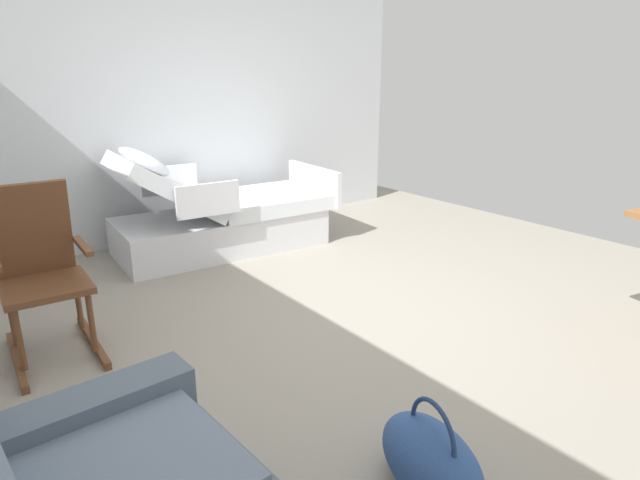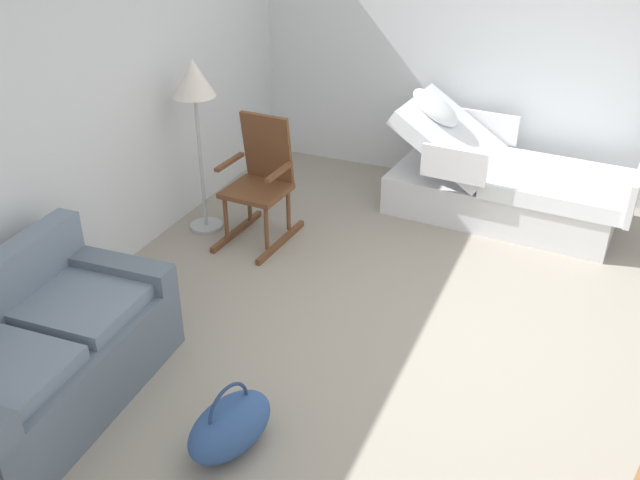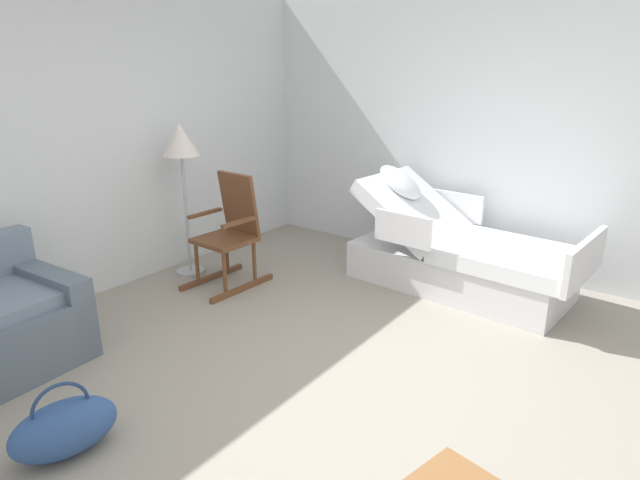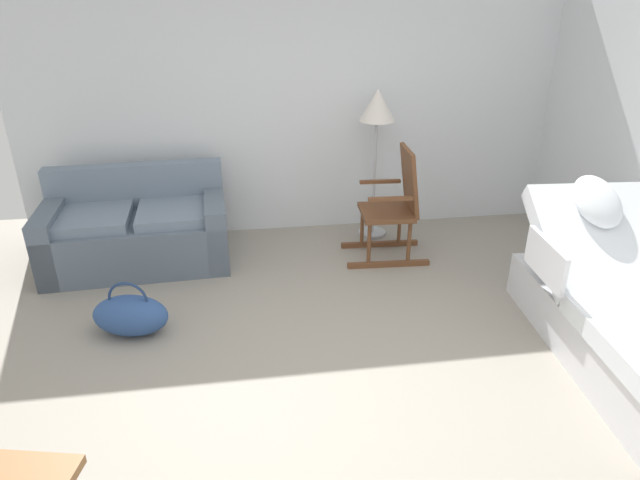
{
  "view_description": "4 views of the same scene",
  "coord_description": "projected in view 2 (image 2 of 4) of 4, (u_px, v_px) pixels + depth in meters",
  "views": [
    {
      "loc": [
        -2.64,
        2.29,
        1.69
      ],
      "look_at": [
        -0.11,
        0.36,
        0.67
      ],
      "focal_mm": 30.38,
      "sensor_mm": 36.0,
      "label": 1
    },
    {
      "loc": [
        -3.87,
        -0.76,
        2.9
      ],
      "look_at": [
        -0.27,
        0.79,
        0.71
      ],
      "focal_mm": 39.55,
      "sensor_mm": 36.0,
      "label": 2
    },
    {
      "loc": [
        -2.63,
        -1.75,
        2.05
      ],
      "look_at": [
        0.27,
        0.36,
        0.85
      ],
      "focal_mm": 30.67,
      "sensor_mm": 36.0,
      "label": 3
    },
    {
      "loc": [
        -0.57,
        -2.78,
        2.36
      ],
      "look_at": [
        -0.1,
        0.46,
        0.83
      ],
      "focal_mm": 30.9,
      "sensor_mm": 36.0,
      "label": 4
    }
  ],
  "objects": [
    {
      "name": "duffel_bag",
      "position": [
        230.0,
        426.0,
        3.82
      ],
      "size": [
        0.62,
        0.44,
        0.43
      ],
      "color": "#2D4C84",
      "rests_on": "ground"
    },
    {
      "name": "rocking_chair",
      "position": [
        261.0,
        181.0,
        5.78
      ],
      "size": [
        0.78,
        0.52,
        1.05
      ],
      "color": "brown",
      "rests_on": "ground"
    },
    {
      "name": "couch",
      "position": [
        41.0,
        360.0,
        4.08
      ],
      "size": [
        1.64,
        0.93,
        0.85
      ],
      "color": "slate",
      "rests_on": "ground"
    },
    {
      "name": "ground_plane",
      "position": [
        443.0,
        336.0,
        4.78
      ],
      "size": [
        6.51,
        6.51,
        0.0
      ],
      "primitive_type": "plane",
      "color": "gray"
    },
    {
      "name": "floor_lamp",
      "position": [
        194.0,
        90.0,
        5.55
      ],
      "size": [
        0.34,
        0.34,
        1.48
      ],
      "color": "#B2B5BA",
      "rests_on": "ground"
    },
    {
      "name": "hospital_bed",
      "position": [
        503.0,
        185.0,
        6.18
      ],
      "size": [
        1.12,
        2.12,
        1.1
      ],
      "color": "silver",
      "rests_on": "ground"
    },
    {
      "name": "side_wall",
      "position": [
        532.0,
        47.0,
        6.25
      ],
      "size": [
        0.1,
        5.39,
        2.7
      ],
      "primitive_type": "cube",
      "color": "silver",
      "rests_on": "ground"
    },
    {
      "name": "back_wall",
      "position": [
        97.0,
        95.0,
        5.04
      ],
      "size": [
        5.41,
        0.1,
        2.7
      ],
      "primitive_type": "cube",
      "color": "silver",
      "rests_on": "ground"
    }
  ]
}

